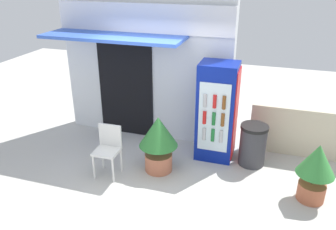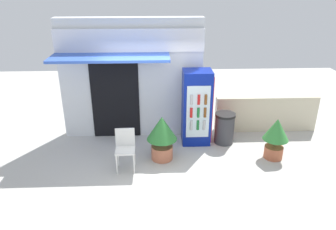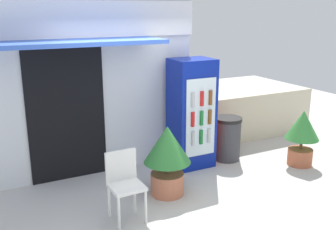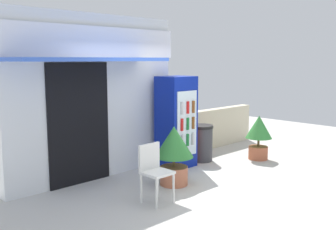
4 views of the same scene
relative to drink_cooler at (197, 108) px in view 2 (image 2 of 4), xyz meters
name	(u,v)px [view 2 (image 2 of 4)]	position (x,y,z in m)	size (l,w,h in m)	color
ground	(157,167)	(-0.98, -1.14, -0.93)	(16.00, 16.00, 0.00)	beige
storefront_building	(131,77)	(-1.61, 0.54, 0.63)	(3.52, 1.19, 2.99)	silver
drink_cooler	(197,108)	(0.00, 0.00, 0.00)	(0.70, 0.64, 1.85)	navy
plastic_chair	(125,146)	(-1.66, -1.14, -0.39)	(0.42, 0.41, 0.90)	silver
potted_plant_near_shop	(162,134)	(-0.87, -0.79, -0.30)	(0.68, 0.68, 1.04)	#BC6B4C
potted_plant_curbside	(276,135)	(1.69, -0.87, -0.34)	(0.57, 0.57, 0.97)	#AD5B3D
trash_bin	(224,128)	(0.70, -0.07, -0.53)	(0.50, 0.50, 0.78)	#38383D
stone_boundary_wall	(266,114)	(1.95, 0.59, -0.45)	(2.71, 0.23, 0.96)	beige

